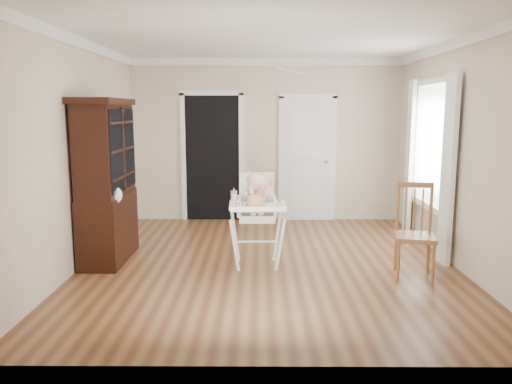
{
  "coord_description": "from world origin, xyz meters",
  "views": [
    {
      "loc": [
        -0.11,
        -5.91,
        1.87
      ],
      "look_at": [
        -0.15,
        -0.17,
        0.92
      ],
      "focal_mm": 35.0,
      "sensor_mm": 36.0,
      "label": 1
    }
  ],
  "objects_px": {
    "cake": "(255,201)",
    "china_cabinet": "(107,181)",
    "dining_chair": "(415,234)",
    "high_chair": "(257,209)",
    "sippy_cup": "(234,197)"
  },
  "relations": [
    {
      "from": "cake",
      "to": "dining_chair",
      "type": "height_order",
      "value": "dining_chair"
    },
    {
      "from": "sippy_cup",
      "to": "china_cabinet",
      "type": "relative_size",
      "value": 0.09
    },
    {
      "from": "cake",
      "to": "dining_chair",
      "type": "bearing_deg",
      "value": -2.77
    },
    {
      "from": "high_chair",
      "to": "cake",
      "type": "distance_m",
      "value": 0.33
    },
    {
      "from": "high_chair",
      "to": "dining_chair",
      "type": "height_order",
      "value": "high_chair"
    },
    {
      "from": "sippy_cup",
      "to": "dining_chair",
      "type": "height_order",
      "value": "dining_chair"
    },
    {
      "from": "china_cabinet",
      "to": "dining_chair",
      "type": "relative_size",
      "value": 1.9
    },
    {
      "from": "high_chair",
      "to": "china_cabinet",
      "type": "relative_size",
      "value": 0.57
    },
    {
      "from": "cake",
      "to": "china_cabinet",
      "type": "distance_m",
      "value": 1.9
    },
    {
      "from": "dining_chair",
      "to": "cake",
      "type": "bearing_deg",
      "value": -172.15
    },
    {
      "from": "cake",
      "to": "sippy_cup",
      "type": "xyz_separation_m",
      "value": [
        -0.25,
        0.17,
        0.02
      ]
    },
    {
      "from": "cake",
      "to": "china_cabinet",
      "type": "bearing_deg",
      "value": 164.41
    },
    {
      "from": "cake",
      "to": "dining_chair",
      "type": "distance_m",
      "value": 1.83
    },
    {
      "from": "high_chair",
      "to": "china_cabinet",
      "type": "bearing_deg",
      "value": 171.23
    },
    {
      "from": "sippy_cup",
      "to": "dining_chair",
      "type": "xyz_separation_m",
      "value": [
        2.04,
        -0.26,
        -0.38
      ]
    }
  ]
}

